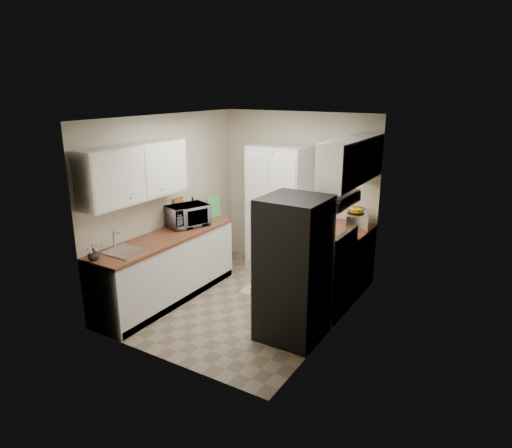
{
  "coord_description": "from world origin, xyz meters",
  "views": [
    {
      "loc": [
        3.09,
        -4.79,
        2.87
      ],
      "look_at": [
        0.1,
        0.15,
        1.11
      ],
      "focal_mm": 32.0,
      "sensor_mm": 36.0,
      "label": 1
    }
  ],
  "objects_px": {
    "pantry_cabinet": "(278,210)",
    "electric_range": "(323,276)",
    "refrigerator": "(293,269)",
    "wine_bottle": "(193,210)",
    "toaster_oven": "(356,221)",
    "microwave": "(188,216)"
  },
  "relations": [
    {
      "from": "wine_bottle",
      "to": "microwave",
      "type": "bearing_deg",
      "value": -65.52
    },
    {
      "from": "wine_bottle",
      "to": "toaster_oven",
      "type": "relative_size",
      "value": 0.87
    },
    {
      "from": "pantry_cabinet",
      "to": "microwave",
      "type": "distance_m",
      "value": 1.47
    },
    {
      "from": "microwave",
      "to": "toaster_oven",
      "type": "distance_m",
      "value": 2.42
    },
    {
      "from": "wine_bottle",
      "to": "electric_range",
      "type": "bearing_deg",
      "value": 0.76
    },
    {
      "from": "refrigerator",
      "to": "toaster_oven",
      "type": "height_order",
      "value": "refrigerator"
    },
    {
      "from": "electric_range",
      "to": "refrigerator",
      "type": "bearing_deg",
      "value": -92.48
    },
    {
      "from": "pantry_cabinet",
      "to": "electric_range",
      "type": "distance_m",
      "value": 1.58
    },
    {
      "from": "electric_range",
      "to": "microwave",
      "type": "relative_size",
      "value": 2.0
    },
    {
      "from": "pantry_cabinet",
      "to": "wine_bottle",
      "type": "relative_size",
      "value": 6.08
    },
    {
      "from": "refrigerator",
      "to": "toaster_oven",
      "type": "relative_size",
      "value": 4.52
    },
    {
      "from": "microwave",
      "to": "wine_bottle",
      "type": "distance_m",
      "value": 0.29
    },
    {
      "from": "wine_bottle",
      "to": "toaster_oven",
      "type": "bearing_deg",
      "value": 22.26
    },
    {
      "from": "electric_range",
      "to": "microwave",
      "type": "distance_m",
      "value": 2.1
    },
    {
      "from": "microwave",
      "to": "wine_bottle",
      "type": "relative_size",
      "value": 1.72
    },
    {
      "from": "pantry_cabinet",
      "to": "electric_range",
      "type": "xyz_separation_m",
      "value": [
        1.17,
        -0.93,
        -0.52
      ]
    },
    {
      "from": "pantry_cabinet",
      "to": "toaster_oven",
      "type": "distance_m",
      "value": 1.29
    },
    {
      "from": "refrigerator",
      "to": "wine_bottle",
      "type": "bearing_deg",
      "value": 159.64
    },
    {
      "from": "pantry_cabinet",
      "to": "microwave",
      "type": "xyz_separation_m",
      "value": [
        -0.82,
        -1.22,
        0.08
      ]
    },
    {
      "from": "refrigerator",
      "to": "wine_bottle",
      "type": "distance_m",
      "value": 2.23
    },
    {
      "from": "pantry_cabinet",
      "to": "toaster_oven",
      "type": "bearing_deg",
      "value": -1.8
    },
    {
      "from": "pantry_cabinet",
      "to": "refrigerator",
      "type": "relative_size",
      "value": 1.18
    }
  ]
}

